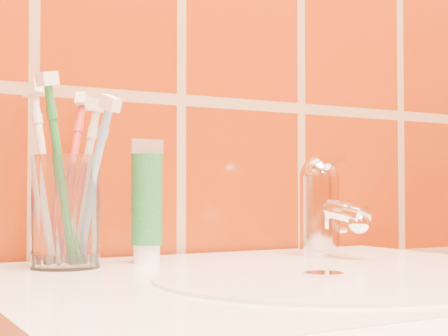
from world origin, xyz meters
TOP-DOWN VIEW (x-y plane):
  - glass_tumbler at (-0.17, 1.11)m, footprint 0.08×0.08m
  - toothpaste_tube at (-0.08, 1.11)m, footprint 0.04×0.03m
  - faucet at (0.14, 1.09)m, footprint 0.05×0.11m
  - toothbrush_0 at (-0.15, 1.08)m, footprint 0.09×0.14m
  - toothbrush_1 at (-0.16, 1.14)m, footprint 0.14×0.15m
  - toothbrush_2 at (-0.18, 1.09)m, footprint 0.10×0.09m
  - toothbrush_3 at (-0.16, 1.11)m, footprint 0.09×0.08m
  - toothbrush_4 at (-0.19, 1.12)m, footprint 0.08×0.11m

SIDE VIEW (x-z plane):
  - glass_tumbler at x=-0.17m, z-range 0.85..0.96m
  - toothpaste_tube at x=-0.08m, z-range 0.85..0.98m
  - faucet at x=0.14m, z-range 0.85..0.97m
  - toothbrush_0 at x=-0.15m, z-range 0.84..1.03m
  - toothbrush_3 at x=-0.16m, z-range 0.84..1.03m
  - toothbrush_1 at x=-0.16m, z-range 0.84..1.04m
  - toothbrush_4 at x=-0.19m, z-range 0.84..1.05m
  - toothbrush_2 at x=-0.18m, z-range 0.84..1.05m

